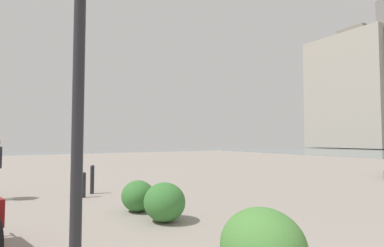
% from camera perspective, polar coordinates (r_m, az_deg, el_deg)
% --- Properties ---
extents(building_highrise, '(15.98, 14.04, 25.07)m').
position_cam_1_polar(building_highrise, '(72.55, 28.79, 5.14)').
color(building_highrise, '#B2A899').
rests_on(building_highrise, ground).
extents(lamppost, '(0.98, 0.28, 3.96)m').
position_cam_1_polar(lamppost, '(4.02, -20.58, 10.98)').
color(lamppost, '#232328').
rests_on(lamppost, ground).
extents(bollard_near, '(0.13, 0.13, 0.73)m').
position_cam_1_polar(bollard_near, '(9.47, -19.80, -10.73)').
color(bollard_near, '#232328').
rests_on(bollard_near, ground).
extents(bollard_mid, '(0.13, 0.13, 0.89)m').
position_cam_1_polar(bollard_mid, '(10.01, -18.34, -9.87)').
color(bollard_mid, '#232328').
rests_on(bollard_mid, ground).
extents(shrub_low, '(0.84, 0.76, 0.72)m').
position_cam_1_polar(shrub_low, '(7.38, -10.18, -13.30)').
color(shrub_low, '#387533').
rests_on(shrub_low, ground).
extents(shrub_round, '(1.05, 0.94, 0.89)m').
position_cam_1_polar(shrub_round, '(3.84, 13.18, -21.78)').
color(shrub_round, '#477F38').
rests_on(shrub_round, ground).
extents(shrub_wide, '(0.93, 0.84, 0.79)m').
position_cam_1_polar(shrub_wide, '(6.43, -5.21, -14.55)').
color(shrub_wide, '#387533').
rests_on(shrub_wide, ground).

